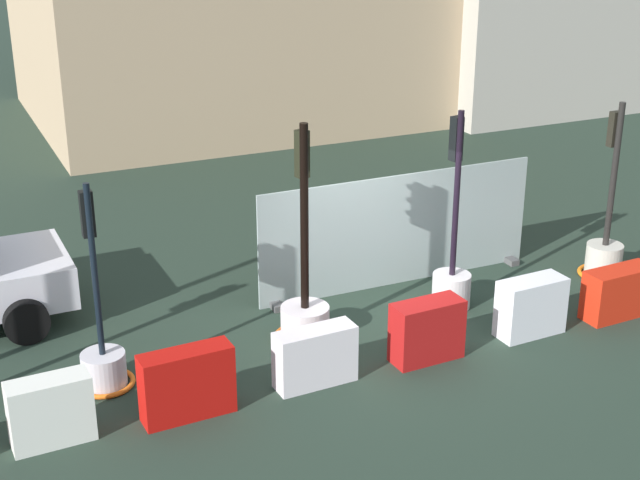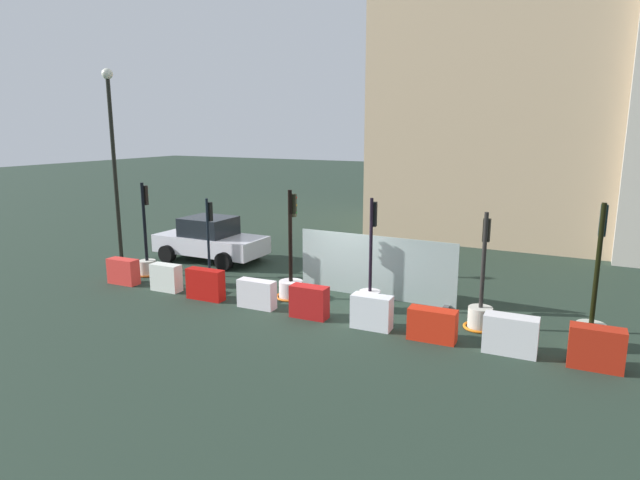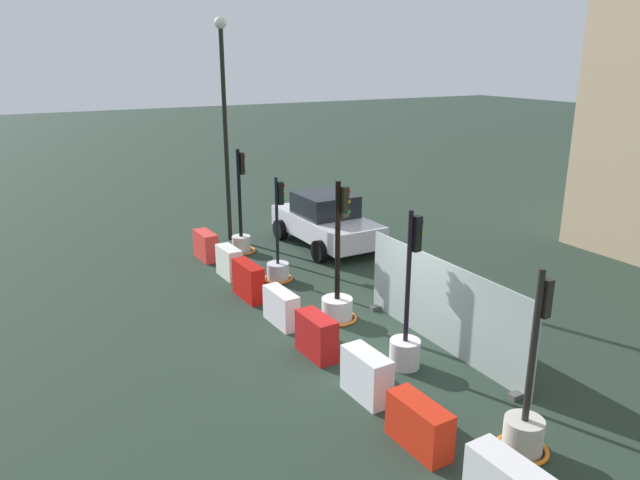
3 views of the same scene
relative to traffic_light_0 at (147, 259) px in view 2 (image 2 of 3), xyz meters
The scene contains 20 objects.
ground_plane 6.93m from the traffic_light_0, ahead, with size 120.00×120.00×0.00m, color #233328.
traffic_light_0 is the anchor object (origin of this frame).
traffic_light_1 2.72m from the traffic_light_0, ahead, with size 0.79×0.79×2.79m.
traffic_light_2 5.64m from the traffic_light_0, ahead, with size 0.92×0.92×3.20m.
traffic_light_3 8.12m from the traffic_light_0, ahead, with size 0.59×0.59×3.11m.
traffic_light_4 11.09m from the traffic_light_0, ahead, with size 0.81×0.81×2.95m.
traffic_light_5 13.56m from the traffic_light_0, ahead, with size 0.64×0.64×3.34m.
construction_barrier_0 1.18m from the traffic_light_0, 83.91° to the right, with size 1.04×0.45×0.82m.
construction_barrier_1 2.18m from the traffic_light_0, 30.52° to the right, with size 0.98×0.43×0.84m.
construction_barrier_2 3.70m from the traffic_light_0, 19.23° to the right, with size 1.17×0.41×0.90m.
construction_barrier_3 5.37m from the traffic_light_0, 12.44° to the right, with size 1.10×0.42×0.79m.
construction_barrier_4 7.02m from the traffic_light_0, ahead, with size 1.02×0.47×0.86m.
construction_barrier_5 8.75m from the traffic_light_0, ahead, with size 1.03×0.48×0.86m.
construction_barrier_6 10.31m from the traffic_light_0, ahead, with size 1.14×0.48×0.77m.
construction_barrier_7 12.04m from the traffic_light_0, ahead, with size 1.18×0.50×0.87m.
construction_barrier_8 13.73m from the traffic_light_0, ahead, with size 1.09×0.48×0.90m.
car_white_van 2.68m from the traffic_light_0, 75.79° to the left, with size 4.20×2.24×1.65m.
building_main_facade 18.32m from the traffic_light_0, 54.40° to the left, with size 11.92×8.79×16.07m.
street_lamp_post 3.93m from the traffic_light_0, behind, with size 0.36×0.36×6.85m.
site_fence_panel 7.92m from the traffic_light_0, ahead, with size 4.85×0.50×1.85m.
Camera 2 is at (6.50, -13.08, 4.96)m, focal length 30.27 mm.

